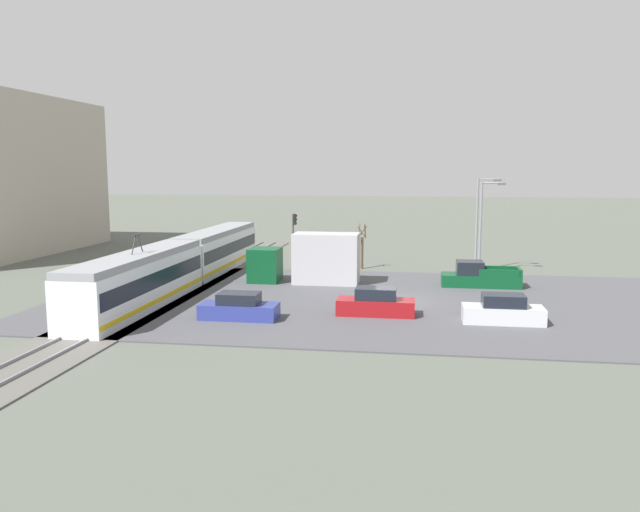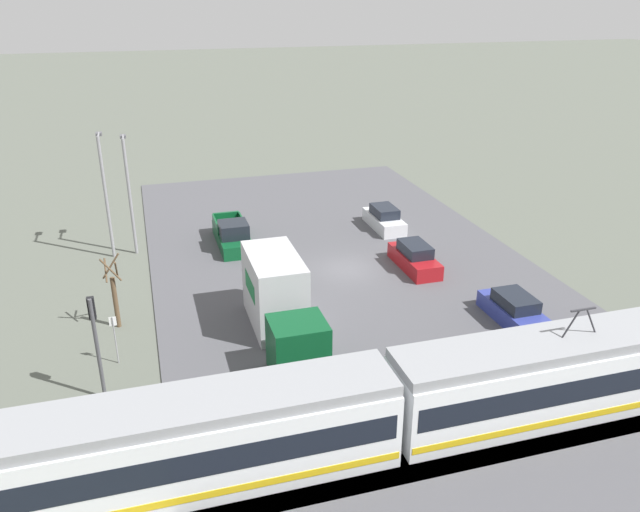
# 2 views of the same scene
# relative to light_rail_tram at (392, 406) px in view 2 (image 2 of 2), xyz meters

# --- Properties ---
(ground_plane) EXTENTS (320.00, 320.00, 0.00)m
(ground_plane) POSITION_rel_light_rail_tram_xyz_m (-3.46, -15.44, -1.71)
(ground_plane) COLOR #565B51
(road_surface) EXTENTS (22.99, 43.83, 0.08)m
(road_surface) POSITION_rel_light_rail_tram_xyz_m (-3.46, -15.44, -1.67)
(road_surface) COLOR #4C4C51
(road_surface) RESTS_ON ground
(rail_bed) EXTENTS (61.48, 4.40, 0.22)m
(rail_bed) POSITION_rel_light_rail_tram_xyz_m (-3.46, 0.00, -1.66)
(rail_bed) COLOR #5B5954
(rail_bed) RESTS_ON ground
(light_rail_tram) EXTENTS (30.44, 2.76, 4.48)m
(light_rail_tram) POSITION_rel_light_rail_tram_xyz_m (0.00, 0.00, 0.00)
(light_rail_tram) COLOR white
(light_rail_tram) RESTS_ON ground
(box_truck) EXTENTS (2.46, 8.17, 3.71)m
(box_truck) POSITION_rel_light_rail_tram_xyz_m (2.14, -9.03, 0.09)
(box_truck) COLOR #0C4723
(box_truck) RESTS_ON ground
(pickup_truck) EXTENTS (1.97, 5.57, 1.83)m
(pickup_truck) POSITION_rel_light_rail_tram_xyz_m (2.55, -21.24, -0.94)
(pickup_truck) COLOR #0C4723
(pickup_truck) RESTS_ON ground
(sedan_car_0) EXTENTS (1.72, 4.38, 1.59)m
(sedan_car_0) POSITION_rel_light_rail_tram_xyz_m (-8.33, -21.49, -0.97)
(sedan_car_0) COLOR silver
(sedan_car_0) RESTS_ON ground
(sedan_car_1) EXTENTS (1.70, 4.49, 1.60)m
(sedan_car_1) POSITION_rel_light_rail_tram_xyz_m (-7.49, -14.44, -0.97)
(sedan_car_1) COLOR maroon
(sedan_car_1) RESTS_ON ground
(sedan_car_2) EXTENTS (1.79, 4.39, 1.49)m
(sedan_car_2) POSITION_rel_light_rail_tram_xyz_m (-9.59, -6.86, -1.01)
(sedan_car_2) COLOR navy
(sedan_car_2) RESTS_ON ground
(traffic_light_pole) EXTENTS (0.28, 0.47, 4.61)m
(traffic_light_pole) POSITION_rel_light_rail_tram_xyz_m (10.37, -6.12, 1.31)
(traffic_light_pole) COLOR #47474C
(traffic_light_pole) RESTS_ON ground
(street_tree) EXTENTS (0.93, 0.78, 3.89)m
(street_tree) POSITION_rel_light_rail_tram_xyz_m (9.83, -12.16, 0.06)
(street_tree) COLOR brown
(street_tree) RESTS_ON ground
(street_lamp_near_crossing) EXTENTS (0.36, 1.95, 7.76)m
(street_lamp_near_crossing) POSITION_rel_light_rail_tram_xyz_m (10.15, -21.90, 2.79)
(street_lamp_near_crossing) COLOR gray
(street_lamp_near_crossing) RESTS_ON ground
(street_lamp_mid_block) EXTENTS (0.36, 1.95, 7.49)m
(street_lamp_mid_block) POSITION_rel_light_rail_tram_xyz_m (8.75, -22.07, 2.65)
(street_lamp_mid_block) COLOR gray
(street_lamp_mid_block) RESTS_ON ground
(no_parking_sign) EXTENTS (0.32, 0.08, 2.37)m
(no_parking_sign) POSITION_rel_light_rail_tram_xyz_m (9.84, -8.65, -0.27)
(no_parking_sign) COLOR gray
(no_parking_sign) RESTS_ON ground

